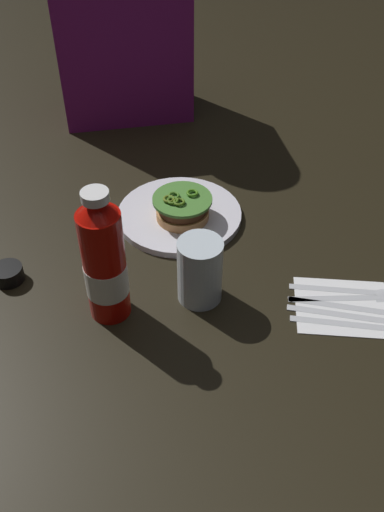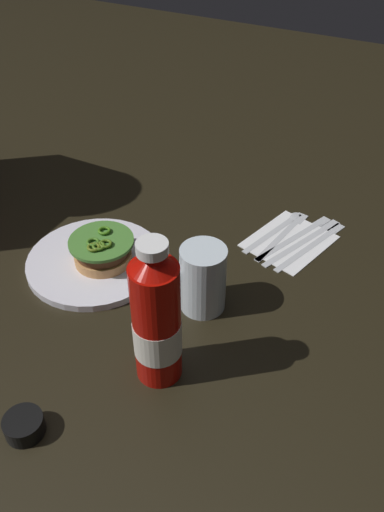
# 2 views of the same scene
# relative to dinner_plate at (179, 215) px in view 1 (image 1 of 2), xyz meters

# --- Properties ---
(ground_plane) EXTENTS (3.00, 3.00, 0.00)m
(ground_plane) POSITION_rel_dinner_plate_xyz_m (-0.05, -0.05, -0.01)
(ground_plane) COLOR black
(dinner_plate) EXTENTS (0.24, 0.24, 0.01)m
(dinner_plate) POSITION_rel_dinner_plate_xyz_m (0.00, 0.00, 0.00)
(dinner_plate) COLOR white
(dinner_plate) RESTS_ON ground_plane
(burger_sandwich) EXTENTS (0.11, 0.11, 0.05)m
(burger_sandwich) POSITION_rel_dinner_plate_xyz_m (0.00, -0.02, 0.03)
(burger_sandwich) COLOR tan
(burger_sandwich) RESTS_ON dinner_plate
(ketchup_bottle) EXTENTS (0.07, 0.07, 0.24)m
(ketchup_bottle) POSITION_rel_dinner_plate_xyz_m (-0.15, -0.22, 0.10)
(ketchup_bottle) COLOR #B10C06
(ketchup_bottle) RESTS_ON ground_plane
(water_glass) EXTENTS (0.07, 0.07, 0.12)m
(water_glass) POSITION_rel_dinner_plate_xyz_m (-0.00, -0.22, 0.05)
(water_glass) COLOR silver
(water_glass) RESTS_ON ground_plane
(condiment_cup) EXTENTS (0.05, 0.05, 0.03)m
(condiment_cup) POSITION_rel_dinner_plate_xyz_m (-0.32, -0.12, 0.01)
(condiment_cup) COLOR black
(condiment_cup) RESTS_ON ground_plane
(napkin) EXTENTS (0.18, 0.17, 0.00)m
(napkin) POSITION_rel_dinner_plate_xyz_m (0.22, -0.29, -0.01)
(napkin) COLOR white
(napkin) RESTS_ON ground_plane
(butter_knife) EXTENTS (0.20, 0.08, 0.00)m
(butter_knife) POSITION_rel_dinner_plate_xyz_m (0.24, -0.34, -0.00)
(butter_knife) COLOR silver
(butter_knife) RESTS_ON napkin
(steak_knife) EXTENTS (0.20, 0.09, 0.00)m
(steak_knife) POSITION_rel_dinner_plate_xyz_m (0.24, -0.32, -0.00)
(steak_knife) COLOR silver
(steak_knife) RESTS_ON napkin
(table_knife) EXTENTS (0.20, 0.09, 0.00)m
(table_knife) POSITION_rel_dinner_plate_xyz_m (0.25, -0.30, -0.00)
(table_knife) COLOR silver
(table_knife) RESTS_ON napkin
(fork_utensil) EXTENTS (0.18, 0.05, 0.00)m
(fork_utensil) POSITION_rel_dinner_plate_xyz_m (0.25, -0.27, -0.00)
(fork_utensil) COLOR silver
(fork_utensil) RESTS_ON napkin
(spoon_utensil) EXTENTS (0.17, 0.07, 0.00)m
(spoon_utensil) POSITION_rel_dinner_plate_xyz_m (0.26, -0.26, -0.00)
(spoon_utensil) COLOR silver
(spoon_utensil) RESTS_ON napkin
(diner_person) EXTENTS (0.31, 0.18, 0.53)m
(diner_person) POSITION_rel_dinner_plate_xyz_m (-0.05, 0.46, 0.23)
(diner_person) COLOR #6D1760
(diner_person) RESTS_ON ground_plane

